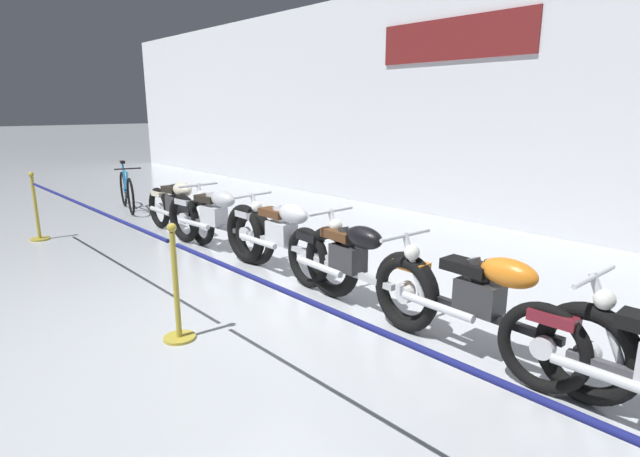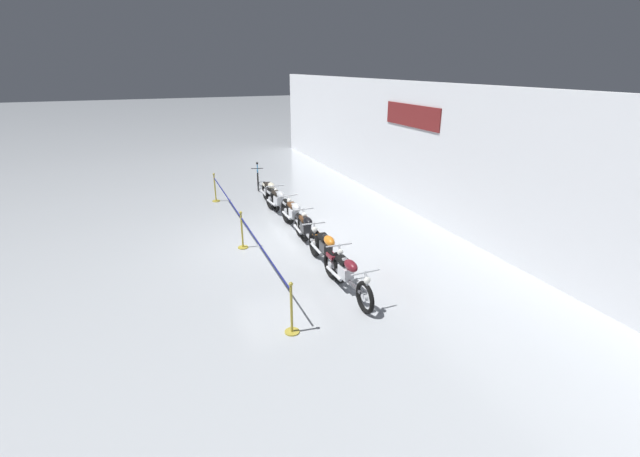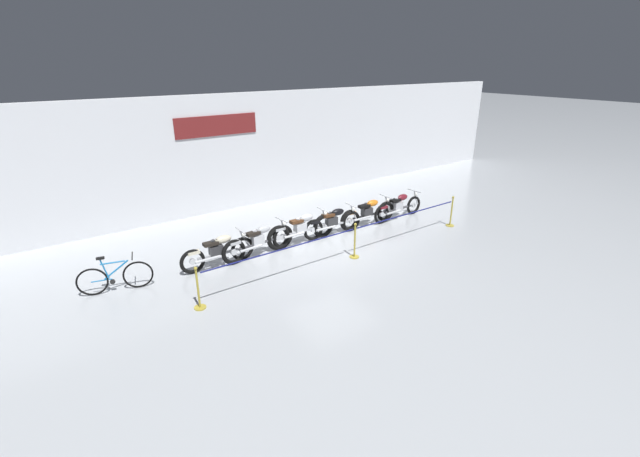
{
  "view_description": "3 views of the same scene",
  "coord_description": "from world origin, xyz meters",
  "views": [
    {
      "loc": [
        3.93,
        -2.83,
        1.99
      ],
      "look_at": [
        -0.44,
        1.14,
        0.56
      ],
      "focal_mm": 28.0,
      "sensor_mm": 36.0,
      "label": 1
    },
    {
      "loc": [
        10.84,
        -3.05,
        4.67
      ],
      "look_at": [
        1.35,
        0.75,
        0.76
      ],
      "focal_mm": 24.0,
      "sensor_mm": 36.0,
      "label": 2
    },
    {
      "loc": [
        -7.22,
        -9.46,
        5.31
      ],
      "look_at": [
        -0.2,
        0.26,
        0.54
      ],
      "focal_mm": 24.0,
      "sensor_mm": 36.0,
      "label": 3
    }
  ],
  "objects": [
    {
      "name": "stanchion_far_left",
      "position": [
        -1.43,
        -1.02,
        0.72
      ],
      "size": [
        8.93,
        0.28,
        1.05
      ],
      "color": "gold",
      "rests_on": "ground"
    },
    {
      "name": "motorcycle_black_3",
      "position": [
        0.59,
        0.64,
        0.46
      ],
      "size": [
        2.16,
        0.62,
        0.93
      ],
      "color": "black",
      "rests_on": "ground"
    },
    {
      "name": "stanchion_mid_left",
      "position": [
        0.09,
        -1.02,
        0.36
      ],
      "size": [
        0.28,
        0.28,
        1.05
      ],
      "color": "gold",
      "rests_on": "ground"
    },
    {
      "name": "bicycle",
      "position": [
        -5.87,
        0.9,
        0.38
      ],
      "size": [
        1.69,
        0.57,
        0.96
      ],
      "color": "black",
      "rests_on": "ground"
    },
    {
      "name": "motorcycle_cream_0",
      "position": [
        -3.28,
        0.71,
        0.46
      ],
      "size": [
        2.13,
        0.62,
        0.92
      ],
      "color": "black",
      "rests_on": "ground"
    },
    {
      "name": "motorcycle_silver_2",
      "position": [
        -0.57,
        0.69,
        0.47
      ],
      "size": [
        2.42,
        0.62,
        0.97
      ],
      "color": "black",
      "rests_on": "ground"
    },
    {
      "name": "ground_plane",
      "position": [
        0.0,
        0.0,
        0.0
      ],
      "size": [
        120.0,
        120.0,
        0.0
      ],
      "primitive_type": "plane",
      "color": "#B2B7BC"
    },
    {
      "name": "motorcycle_orange_4",
      "position": [
        2.08,
        0.62,
        0.46
      ],
      "size": [
        2.32,
        0.62,
        0.94
      ],
      "color": "black",
      "rests_on": "ground"
    },
    {
      "name": "stanchion_mid_right",
      "position": [
        4.36,
        -1.02,
        0.36
      ],
      "size": [
        0.28,
        0.28,
        1.05
      ],
      "color": "gold",
      "rests_on": "ground"
    },
    {
      "name": "motorcycle_silver_1",
      "position": [
        -2.06,
        0.66,
        0.47
      ],
      "size": [
        2.39,
        0.62,
        0.94
      ],
      "color": "black",
      "rests_on": "ground"
    },
    {
      "name": "motorcycle_maroon_5",
      "position": [
        3.43,
        0.53,
        0.46
      ],
      "size": [
        2.31,
        0.62,
        0.91
      ],
      "color": "black",
      "rests_on": "ground"
    },
    {
      "name": "back_wall",
      "position": [
        -0.0,
        5.12,
        2.1
      ],
      "size": [
        28.0,
        0.29,
        4.2
      ],
      "color": "white",
      "rests_on": "ground"
    }
  ]
}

